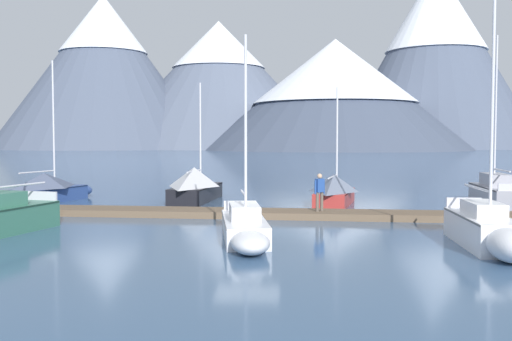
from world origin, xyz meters
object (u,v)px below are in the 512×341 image
at_px(sailboat_mid_dock_starboard, 245,227).
at_px(sailboat_far_berth, 335,190).
at_px(person_on_dock, 320,190).
at_px(sailboat_nearest_berth, 51,188).
at_px(sailboat_mid_dock_port, 197,185).
at_px(sailboat_outer_slip, 487,230).
at_px(sailboat_end_of_dock, 493,192).

height_order(sailboat_mid_dock_starboard, sailboat_far_berth, sailboat_mid_dock_starboard).
height_order(sailboat_mid_dock_starboard, person_on_dock, sailboat_mid_dock_starboard).
xyz_separation_m(sailboat_nearest_berth, sailboat_far_berth, (16.00, -0.74, 0.00)).
height_order(sailboat_mid_dock_port, sailboat_far_berth, sailboat_mid_dock_port).
height_order(sailboat_far_berth, sailboat_outer_slip, sailboat_outer_slip).
relative_size(sailboat_mid_dock_port, sailboat_end_of_dock, 0.79).
relative_size(sailboat_mid_dock_starboard, sailboat_end_of_dock, 0.78).
relative_size(sailboat_mid_dock_port, person_on_dock, 4.20).
xyz_separation_m(sailboat_mid_dock_port, sailboat_end_of_dock, (16.19, -1.49, -0.22)).
bearing_deg(sailboat_mid_dock_starboard, sailboat_outer_slip, -7.56).
bearing_deg(sailboat_mid_dock_port, sailboat_nearest_berth, -174.36).
xyz_separation_m(sailboat_mid_dock_starboard, sailboat_outer_slip, (7.86, -1.04, 0.14)).
bearing_deg(sailboat_outer_slip, sailboat_nearest_berth, 145.76).
bearing_deg(sailboat_end_of_dock, sailboat_mid_dock_starboard, -136.46).
distance_m(sailboat_mid_dock_port, sailboat_outer_slip, 18.46).
relative_size(sailboat_mid_dock_starboard, person_on_dock, 4.16).
height_order(sailboat_mid_dock_port, person_on_dock, sailboat_mid_dock_port).
xyz_separation_m(sailboat_nearest_berth, sailboat_end_of_dock, (24.40, -0.68, -0.08)).
bearing_deg(person_on_dock, sailboat_end_of_dock, 30.32).
bearing_deg(sailboat_nearest_berth, sailboat_mid_dock_port, 5.64).
xyz_separation_m(sailboat_outer_slip, person_on_dock, (-4.98, 7.26, 0.62)).
distance_m(sailboat_mid_dock_port, sailboat_far_berth, 7.94).
height_order(sailboat_far_berth, person_on_dock, sailboat_far_berth).
height_order(sailboat_far_berth, sailboat_end_of_dock, sailboat_end_of_dock).
xyz_separation_m(sailboat_mid_dock_port, person_on_dock, (6.66, -7.07, 0.35)).
distance_m(sailboat_far_berth, person_on_dock, 5.65).
bearing_deg(sailboat_mid_dock_starboard, sailboat_nearest_berth, 133.89).
relative_size(sailboat_far_berth, person_on_dock, 3.77).
bearing_deg(sailboat_mid_dock_port, sailboat_far_berth, -11.23).
height_order(sailboat_nearest_berth, sailboat_mid_dock_port, sailboat_nearest_berth).
xyz_separation_m(sailboat_mid_dock_starboard, sailboat_far_berth, (4.00, 11.74, 0.28)).
xyz_separation_m(sailboat_mid_dock_port, sailboat_far_berth, (7.79, -1.55, -0.14)).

